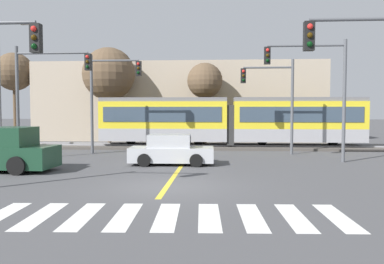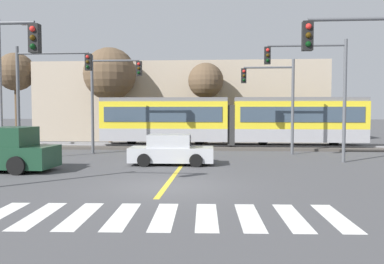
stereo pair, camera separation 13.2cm
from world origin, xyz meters
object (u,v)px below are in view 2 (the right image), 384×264
object	(u,v)px
traffic_light_near_right	(381,71)
traffic_light_far_right	(275,93)
traffic_light_mid_right	(318,80)
bare_tree_far_west	(16,72)
light_rail_tram	(231,120)
traffic_light_mid_left	(43,84)
street_lamp_west	(3,77)
bare_tree_west	(110,74)
sedan_crossing	(171,151)
traffic_light_far_left	(109,89)
bare_tree_east	(206,81)

from	to	relation	value
traffic_light_near_right	traffic_light_far_right	bearing A→B (deg)	97.81
traffic_light_mid_right	bare_tree_far_west	size ratio (longest dim) A/B	0.82
light_rail_tram	traffic_light_mid_left	distance (m)	13.03
light_rail_tram	street_lamp_west	xyz separation A→B (m)	(-15.34, -2.79, 2.93)
traffic_light_near_right	light_rail_tram	bearing A→B (deg)	104.94
bare_tree_west	traffic_light_mid_left	bearing A→B (deg)	-92.98
light_rail_tram	street_lamp_west	distance (m)	15.86
sedan_crossing	bare_tree_west	distance (m)	15.11
traffic_light_far_left	street_lamp_west	size ratio (longest dim) A/B	0.70
bare_tree_far_west	bare_tree_west	xyz separation A→B (m)	(9.12, -2.13, -0.40)
traffic_light_far_right	bare_tree_east	size ratio (longest dim) A/B	0.90
light_rail_tram	traffic_light_mid_left	size ratio (longest dim) A/B	2.97
traffic_light_near_right	bare_tree_west	xyz separation A→B (m)	(-14.15, 19.79, 1.70)
sedan_crossing	traffic_light_mid_right	distance (m)	8.47
traffic_light_near_right	traffic_light_mid_right	world-z (taller)	traffic_light_mid_right
traffic_light_far_right	traffic_light_far_left	bearing A→B (deg)	-177.88
traffic_light_mid_left	traffic_light_mid_right	world-z (taller)	traffic_light_mid_right
light_rail_tram	traffic_light_far_left	size ratio (longest dim) A/B	3.00
light_rail_tram	traffic_light_far_right	size ratio (longest dim) A/B	3.17
light_rail_tram	bare_tree_far_west	size ratio (longest dim) A/B	2.38
traffic_light_far_left	bare_tree_east	size ratio (longest dim) A/B	0.95
traffic_light_near_right	traffic_light_far_left	bearing A→B (deg)	135.08
traffic_light_far_left	traffic_light_far_right	distance (m)	10.33
traffic_light_mid_right	traffic_light_far_left	bearing A→B (deg)	164.95
sedan_crossing	bare_tree_far_west	distance (m)	22.27
street_lamp_west	bare_tree_far_west	distance (m)	9.33
sedan_crossing	traffic_light_mid_right	bearing A→B (deg)	11.73
street_lamp_west	light_rail_tram	bearing A→B (deg)	10.30
light_rail_tram	traffic_light_far_left	world-z (taller)	traffic_light_far_left
bare_tree_far_west	traffic_light_far_left	bearing A→B (deg)	-41.45
light_rail_tram	traffic_light_far_left	distance (m)	9.00
traffic_light_mid_left	bare_tree_east	world-z (taller)	bare_tree_east
traffic_light_far_left	bare_tree_west	bearing A→B (deg)	105.26
street_lamp_west	bare_tree_west	size ratio (longest dim) A/B	1.12
traffic_light_far_left	traffic_light_far_right	size ratio (longest dim) A/B	1.06
street_lamp_west	bare_tree_far_west	bearing A→B (deg)	112.97
street_lamp_west	bare_tree_east	xyz separation A→B (m)	(13.37, 6.31, 0.05)
bare_tree_west	bare_tree_east	bearing A→B (deg)	-0.64
traffic_light_far_right	traffic_light_near_right	bearing A→B (deg)	-82.19
traffic_light_mid_left	street_lamp_west	size ratio (longest dim) A/B	0.71
bare_tree_far_west	traffic_light_near_right	bearing A→B (deg)	-43.29
bare_tree_west	sedan_crossing	bearing A→B (deg)	-62.06
street_lamp_west	traffic_light_far_left	bearing A→B (deg)	-10.45
bare_tree_west	traffic_light_far_left	bearing A→B (deg)	-74.74
bare_tree_east	traffic_light_mid_right	bearing A→B (deg)	-60.00
traffic_light_mid_right	street_lamp_west	world-z (taller)	street_lamp_west
sedan_crossing	traffic_light_mid_right	world-z (taller)	traffic_light_mid_right
traffic_light_near_right	street_lamp_west	xyz separation A→B (m)	(-19.66, 13.39, 1.02)
traffic_light_near_right	street_lamp_west	size ratio (longest dim) A/B	0.68
light_rail_tram	traffic_light_mid_right	world-z (taller)	traffic_light_mid_right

